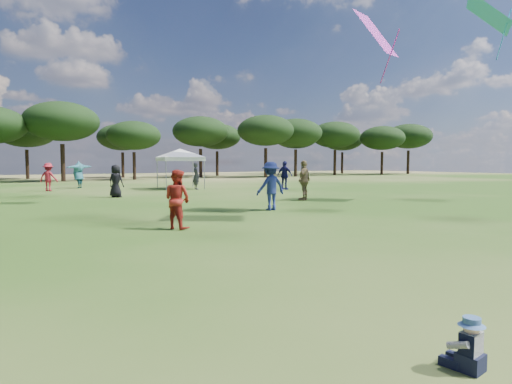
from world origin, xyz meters
TOP-DOWN VIEW (x-y plane):
  - tree_line at (2.39, 47.41)m, footprint 108.78×17.63m
  - tent_right at (8.38, 27.47)m, footprint 5.60×5.60m
  - toddler at (0.60, 1.79)m, footprint 0.34×0.37m
  - festival_crowd at (-1.03, 22.55)m, footprint 30.18×22.70m

SIDE VIEW (x-z plane):
  - toddler at x=0.60m, z-range -0.03..0.45m
  - festival_crowd at x=-1.03m, z-range -0.07..1.85m
  - tent_right at x=8.38m, z-range 1.11..4.17m
  - tree_line at x=2.39m, z-range 1.54..9.31m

